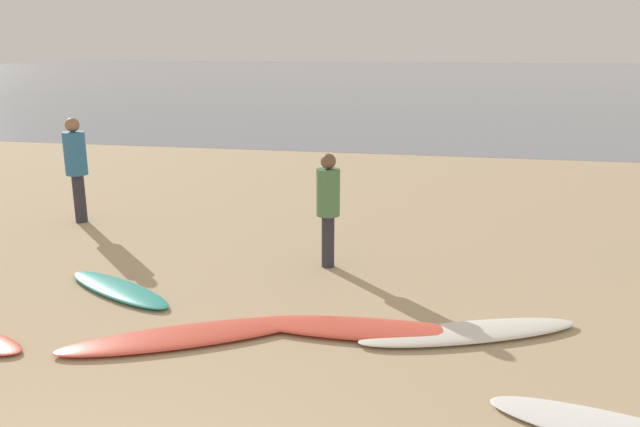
{
  "coord_description": "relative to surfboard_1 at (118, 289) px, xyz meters",
  "views": [
    {
      "loc": [
        2.34,
        -2.01,
        3.01
      ],
      "look_at": [
        0.54,
        6.8,
        0.6
      ],
      "focal_mm": 35.46,
      "sensor_mm": 36.0,
      "label": 1
    }
  ],
  "objects": [
    {
      "name": "ground_plane",
      "position": [
        1.63,
        5.26,
        -0.14
      ],
      "size": [
        120.0,
        120.0,
        0.2
      ],
      "primitive_type": "cube",
      "color": "tan",
      "rests_on": "ground"
    },
    {
      "name": "ocean_water",
      "position": [
        1.63,
        61.04,
        -0.04
      ],
      "size": [
        140.0,
        100.0,
        0.01
      ],
      "primitive_type": "cube",
      "color": "slate",
      "rests_on": "ground"
    },
    {
      "name": "surfboard_1",
      "position": [
        0.0,
        0.0,
        0.0
      ],
      "size": [
        1.92,
        1.31,
        0.09
      ],
      "primitive_type": "ellipsoid",
      "rotation": [
        0.0,
        0.0,
        -0.48
      ],
      "color": "teal",
      "rests_on": "ground"
    },
    {
      "name": "surfboard_2",
      "position": [
        1.37,
        -1.06,
        -0.0
      ],
      "size": [
        2.6,
        1.78,
        0.09
      ],
      "primitive_type": "ellipsoid",
      "rotation": [
        0.0,
        0.0,
        0.5
      ],
      "color": "#D84C38",
      "rests_on": "ground"
    },
    {
      "name": "surfboard_3",
      "position": [
        3.22,
        -0.53,
        0.01
      ],
      "size": [
        2.7,
        0.69,
        0.1
      ],
      "primitive_type": "ellipsoid",
      "rotation": [
        0.0,
        0.0,
        0.05
      ],
      "color": "#D84C38",
      "rests_on": "ground"
    },
    {
      "name": "surfboard_4",
      "position": [
        4.29,
        -0.38,
        0.0
      ],
      "size": [
        2.46,
        1.44,
        0.09
      ],
      "primitive_type": "ellipsoid",
      "rotation": [
        0.0,
        0.0,
        0.4
      ],
      "color": "silver",
      "rests_on": "ground"
    },
    {
      "name": "person_0",
      "position": [
        2.4,
        1.47,
        0.9
      ],
      "size": [
        0.32,
        0.32,
        1.6
      ],
      "rotation": [
        0.0,
        0.0,
        0.24
      ],
      "color": "#2D2D38",
      "rests_on": "ground"
    },
    {
      "name": "person_2",
      "position": [
        -2.28,
        2.87,
        1.03
      ],
      "size": [
        0.37,
        0.37,
        1.82
      ],
      "rotation": [
        0.0,
        0.0,
        0.2
      ],
      "color": "#2D2D38",
      "rests_on": "ground"
    }
  ]
}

